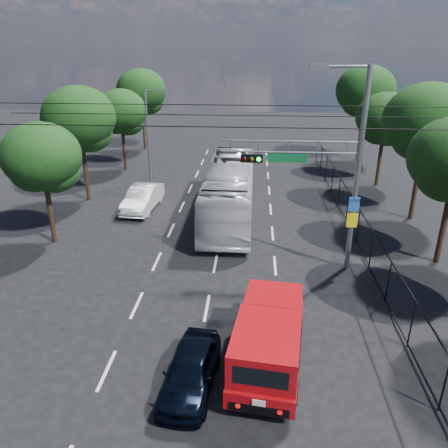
# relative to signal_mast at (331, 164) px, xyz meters

# --- Properties ---
(ground) EXTENTS (120.00, 120.00, 0.00)m
(ground) POSITION_rel_signal_mast_xyz_m (-5.28, -7.99, -5.24)
(ground) COLOR black
(ground) RESTS_ON ground
(lane_markings) EXTENTS (6.12, 38.00, 0.01)m
(lane_markings) POSITION_rel_signal_mast_xyz_m (-5.28, 6.01, -5.24)
(lane_markings) COLOR beige
(lane_markings) RESTS_ON ground
(signal_mast) EXTENTS (6.43, 0.39, 9.50)m
(signal_mast) POSITION_rel_signal_mast_xyz_m (0.00, 0.00, 0.00)
(signal_mast) COLOR slate
(signal_mast) RESTS_ON ground
(streetlight_left) EXTENTS (2.09, 0.22, 7.08)m
(streetlight_left) POSITION_rel_signal_mast_xyz_m (-11.62, 14.01, -1.30)
(streetlight_left) COLOR slate
(streetlight_left) RESTS_ON ground
(utility_wires) EXTENTS (22.00, 5.04, 0.74)m
(utility_wires) POSITION_rel_signal_mast_xyz_m (-5.28, 0.84, 1.99)
(utility_wires) COLOR black
(utility_wires) RESTS_ON ground
(fence_right) EXTENTS (0.06, 34.03, 2.00)m
(fence_right) POSITION_rel_signal_mast_xyz_m (2.32, 4.18, -4.21)
(fence_right) COLOR black
(fence_right) RESTS_ON ground
(tree_right_c) EXTENTS (5.10, 5.10, 8.29)m
(tree_right_c) POSITION_rel_signal_mast_xyz_m (6.53, 7.03, 0.49)
(tree_right_c) COLOR black
(tree_right_c) RESTS_ON ground
(tree_right_d) EXTENTS (4.32, 4.32, 7.02)m
(tree_right_d) POSITION_rel_signal_mast_xyz_m (6.13, 14.03, -0.39)
(tree_right_d) COLOR black
(tree_right_d) RESTS_ON ground
(tree_right_e) EXTENTS (5.28, 5.28, 8.58)m
(tree_right_e) POSITION_rel_signal_mast_xyz_m (6.33, 22.03, 0.69)
(tree_right_e) COLOR black
(tree_right_e) RESTS_ON ground
(tree_left_b) EXTENTS (4.08, 4.08, 6.63)m
(tree_left_b) POSITION_rel_signal_mast_xyz_m (-14.47, 2.03, -0.66)
(tree_left_b) COLOR black
(tree_left_b) RESTS_ON ground
(tree_left_c) EXTENTS (4.80, 4.80, 7.80)m
(tree_left_c) POSITION_rel_signal_mast_xyz_m (-15.07, 9.03, 0.15)
(tree_left_c) COLOR black
(tree_left_c) RESTS_ON ground
(tree_left_d) EXTENTS (4.20, 4.20, 6.83)m
(tree_left_d) POSITION_rel_signal_mast_xyz_m (-14.67, 17.03, -0.52)
(tree_left_d) COLOR black
(tree_left_d) RESTS_ON ground
(tree_left_e) EXTENTS (4.92, 4.92, 7.99)m
(tree_left_e) POSITION_rel_signal_mast_xyz_m (-14.87, 25.03, 0.29)
(tree_left_e) COLOR black
(tree_left_e) RESTS_ON ground
(red_pickup) EXTENTS (2.79, 5.96, 2.14)m
(red_pickup) POSITION_rel_signal_mast_xyz_m (-2.80, -7.26, -4.10)
(red_pickup) COLOR black
(red_pickup) RESTS_ON ground
(navy_hatchback) EXTENTS (1.89, 3.96, 1.30)m
(navy_hatchback) POSITION_rel_signal_mast_xyz_m (-5.31, -8.52, -4.59)
(navy_hatchback) COLOR black
(navy_hatchback) RESTS_ON ground
(white_bus) EXTENTS (2.87, 12.21, 3.40)m
(white_bus) POSITION_rel_signal_mast_xyz_m (-4.96, 6.62, -3.54)
(white_bus) COLOR silver
(white_bus) RESTS_ON ground
(white_van) EXTENTS (2.02, 4.86, 1.56)m
(white_van) POSITION_rel_signal_mast_xyz_m (-10.78, 7.41, -4.46)
(white_van) COLOR silver
(white_van) RESTS_ON ground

